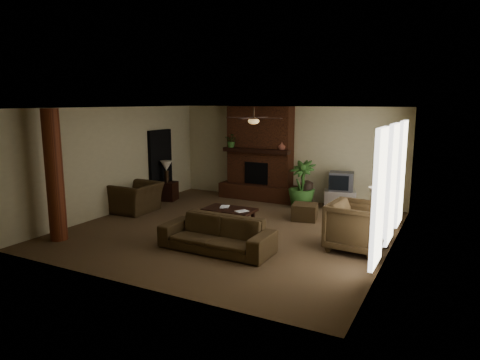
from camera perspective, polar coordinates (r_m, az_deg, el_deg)
The scene contains 23 objects.
room_shell at distance 9.79m, azimuth -1.08°, elevation 1.35°, with size 7.00×7.00×7.00m.
fireplace at distance 13.03m, azimuth 2.60°, elevation 2.52°, with size 2.40×0.70×2.80m.
windows at distance 8.91m, azimuth 19.46°, elevation -0.47°, with size 0.08×3.65×2.35m.
log_column at distance 9.84m, azimuth -23.42°, elevation 0.54°, with size 0.36×0.36×2.80m, color brown.
doorway at distance 13.21m, azimuth -10.51°, elevation 2.00°, with size 0.10×1.00×2.10m, color black.
ceiling_fan at distance 9.76m, azimuth 1.83°, elevation 7.99°, with size 1.35×1.35×0.37m.
sofa at distance 8.59m, azimuth -3.12°, elevation -6.46°, with size 2.29×0.67×0.90m, color #40301B.
armchair_left at distance 11.86m, azimuth -13.60°, elevation -1.65°, with size 1.20×0.78×1.05m, color #40301B.
armchair_right at distance 8.86m, azimuth 15.29°, elevation -5.69°, with size 1.05×0.98×1.08m, color #40301B.
coffee_table at distance 10.22m, azimuth -1.40°, elevation -4.14°, with size 1.20×0.70×0.43m.
ottoman at distance 10.95m, azimuth 8.58°, elevation -4.21°, with size 0.60×0.60×0.40m, color #40301B.
tv_stand at distance 12.30m, azimuth 13.10°, elevation -2.51°, with size 0.85×0.50×0.50m, color silver.
tv at distance 12.18m, azimuth 13.29°, elevation -0.19°, with size 0.73×0.63×0.52m.
floor_vase at distance 12.20m, azimuth 8.88°, elevation -1.58°, with size 0.34×0.34×0.77m.
floor_plant at distance 12.12m, azimuth 8.17°, elevation -1.94°, with size 0.74×1.33×0.74m, color #305923.
side_table_left at distance 13.12m, azimuth -9.55°, elevation -1.46°, with size 0.50×0.50×0.55m, color black.
lamp_left at distance 12.96m, azimuth -9.76°, elevation 1.65°, with size 0.45×0.45×0.65m.
side_table_right at distance 9.43m, azimuth 17.46°, elevation -6.51°, with size 0.50×0.50×0.55m, color black.
lamp_right at distance 9.28m, azimuth 17.74°, elevation -2.15°, with size 0.44×0.44×0.65m.
mantel_plant at distance 13.06m, azimuth -1.11°, elevation 5.06°, with size 0.38×0.42×0.33m, color #305923.
mantel_vase at distance 12.45m, azimuth 5.59°, elevation 4.50°, with size 0.22×0.23×0.22m, color brown.
book_a at distance 10.31m, azimuth -2.65°, elevation -2.86°, with size 0.22×0.03×0.29m, color #999999.
book_b at distance 9.98m, azimuth -0.09°, elevation -3.30°, with size 0.21×0.02×0.29m, color #999999.
Camera 1 is at (4.62, -8.49, 2.94)m, focal length 32.13 mm.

